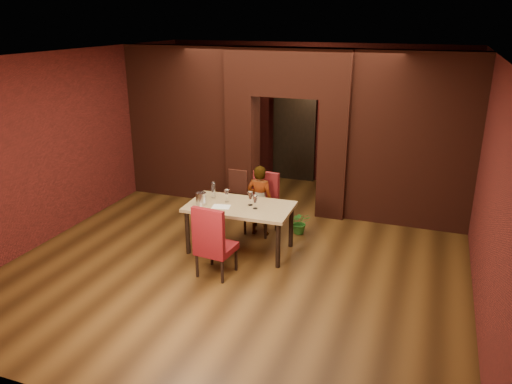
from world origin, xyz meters
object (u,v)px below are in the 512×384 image
wine_glass_a (227,196)px  person_seated (260,200)px  water_bottle (213,190)px  wine_bucket (201,199)px  chair_near (216,240)px  dining_table (240,228)px  chair_far (261,204)px  wine_glass_b (250,199)px  potted_plant (300,222)px  wine_glass_c (255,202)px

wine_glass_a → person_seated: bearing=61.7°
water_bottle → wine_bucket: bearing=-99.0°
chair_near → water_bottle: bearing=-58.2°
wine_glass_a → wine_bucket: size_ratio=1.02×
dining_table → chair_far: 0.82m
chair_far → wine_glass_a: bearing=-106.9°
dining_table → water_bottle: (-0.55, 0.17, 0.55)m
dining_table → wine_glass_b: wine_glass_b is taller
person_seated → wine_bucket: 1.19m
dining_table → potted_plant: size_ratio=4.09×
dining_table → wine_glass_c: (0.29, -0.06, 0.52)m
chair_near → wine_bucket: 0.97m
chair_far → potted_plant: bearing=24.6°
wine_glass_c → dining_table: bearing=169.0°
dining_table → wine_bucket: size_ratio=8.24×
dining_table → potted_plant: dining_table is taller
wine_glass_b → wine_glass_a: bearing=178.3°
potted_plant → person_seated: bearing=-157.9°
chair_far → wine_glass_c: size_ratio=4.95×
wine_glass_c → potted_plant: wine_glass_c is taller
wine_glass_a → potted_plant: wine_glass_a is taller
dining_table → wine_glass_a: size_ratio=8.07×
dining_table → wine_glass_c: bearing=-12.6°
wine_glass_b → potted_plant: wine_glass_b is taller
wine_glass_c → wine_bucket: (-0.90, -0.14, -0.01)m
chair_far → water_bottle: water_bottle is taller
wine_glass_b → wine_bucket: 0.81m
chair_near → water_bottle: size_ratio=3.83×
wine_bucket → potted_plant: 1.96m
person_seated → potted_plant: person_seated is taller
chair_near → potted_plant: chair_near is taller
wine_bucket → chair_near: bearing=-50.4°
chair_far → water_bottle: bearing=-126.4°
wine_glass_b → chair_near: bearing=-101.4°
wine_glass_b → chair_far: bearing=96.3°
wine_glass_b → wine_bucket: wine_glass_b is taller
chair_far → wine_glass_b: (0.08, -0.75, 0.37)m
person_seated → wine_bucket: bearing=52.8°
wine_bucket → wine_glass_c: bearing=8.6°
wine_glass_c → wine_glass_b: bearing=137.2°
chair_far → potted_plant: size_ratio=2.61×
person_seated → chair_near: bearing=85.6°
chair_far → potted_plant: 0.79m
wine_glass_a → wine_glass_b: 0.43m
chair_far → wine_glass_a: 0.89m
chair_near → wine_bucket: size_ratio=5.45×
person_seated → wine_bucket: size_ratio=6.18×
person_seated → water_bottle: person_seated is taller
potted_plant → wine_glass_b: bearing=-122.6°
wine_bucket → wine_glass_b: bearing=18.2°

